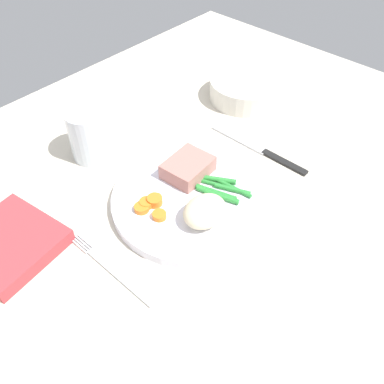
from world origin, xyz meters
TOP-DOWN VIEW (x-y plane):
  - dining_table at (0.00, 0.00)cm, footprint 120.00×90.00cm
  - dinner_plate at (-0.16, -2.34)cm, footprint 25.73×25.73cm
  - meat_portion at (3.31, 1.71)cm, footprint 8.10×6.73cm
  - mashed_potatoes at (-2.48, -6.97)cm, footprint 7.01×5.76cm
  - carrot_slices at (-6.22, 0.66)cm, footprint 4.66×5.39cm
  - green_beans at (3.79, -4.99)cm, footprint 5.94×8.88cm
  - fork at (-17.09, -2.60)cm, footprint 1.44×16.60cm
  - knife at (17.98, -2.63)cm, footprint 1.70×20.50cm
  - water_glass at (-2.85, 18.87)cm, footprint 7.69×7.69cm
  - salad_bowl at (30.09, 10.01)cm, footprint 15.00×15.00cm
  - napkin at (-24.45, 11.07)cm, footprint 14.59×14.87cm

SIDE VIEW (x-z plane):
  - dining_table at x=0.00cm, z-range 0.00..2.00cm
  - knife at x=17.98cm, z-range 1.88..2.52cm
  - fork at x=-17.09cm, z-range 2.00..2.40cm
  - dinner_plate at x=-0.16cm, z-range 2.00..3.60cm
  - napkin at x=-24.45cm, z-range 2.00..4.26cm
  - green_beans at x=3.79cm, z-range 3.54..4.42cm
  - carrot_slices at x=-6.22cm, z-range 3.48..4.77cm
  - salad_bowl at x=30.09cm, z-range 2.28..6.58cm
  - meat_portion at x=3.31cm, z-range 3.60..6.31cm
  - mashed_potatoes at x=-2.48cm, z-range 3.60..7.36cm
  - water_glass at x=-2.85cm, z-range 1.31..10.53cm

